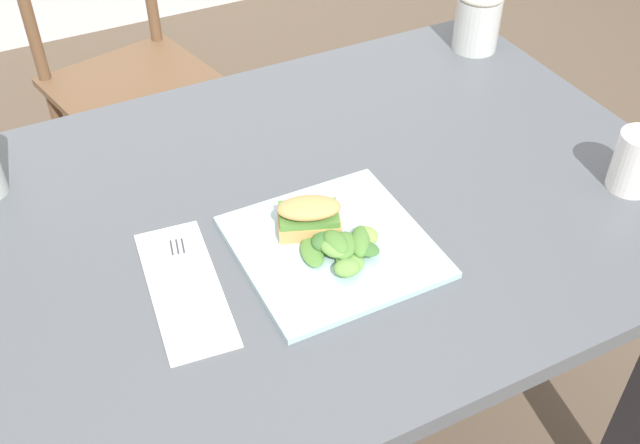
% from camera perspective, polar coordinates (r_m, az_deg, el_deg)
% --- Properties ---
extents(ground_plane, '(8.71, 8.71, 0.00)m').
position_cam_1_polar(ground_plane, '(1.77, 3.53, -15.13)').
color(ground_plane, brown).
extents(dining_table, '(1.13, 0.82, 0.74)m').
position_cam_1_polar(dining_table, '(1.25, 0.51, -3.03)').
color(dining_table, '#51565B').
rests_on(dining_table, ground).
extents(chair_wooden_far, '(0.48, 0.48, 0.87)m').
position_cam_1_polar(chair_wooden_far, '(2.09, -14.41, 10.55)').
color(chair_wooden_far, brown).
rests_on(chair_wooden_far, ground).
extents(plate_lunch, '(0.26, 0.26, 0.01)m').
position_cam_1_polar(plate_lunch, '(1.07, 0.97, -1.87)').
color(plate_lunch, silver).
rests_on(plate_lunch, dining_table).
extents(sandwich_half_front, '(0.10, 0.09, 0.06)m').
position_cam_1_polar(sandwich_half_front, '(1.06, -0.84, 0.47)').
color(sandwich_half_front, tan).
rests_on(sandwich_half_front, plate_lunch).
extents(salad_mixed_greens, '(0.13, 0.11, 0.03)m').
position_cam_1_polar(salad_mixed_greens, '(1.04, 1.70, -1.85)').
color(salad_mixed_greens, '#6B9E47').
rests_on(salad_mixed_greens, plate_lunch).
extents(napkin_folded, '(0.12, 0.26, 0.00)m').
position_cam_1_polar(napkin_folded, '(1.03, -10.26, -4.91)').
color(napkin_folded, white).
rests_on(napkin_folded, dining_table).
extents(fork_on_napkin, '(0.06, 0.19, 0.00)m').
position_cam_1_polar(fork_on_napkin, '(1.04, -10.40, -4.10)').
color(fork_on_napkin, silver).
rests_on(fork_on_napkin, napkin_folded).
extents(mason_jar_iced_tea, '(0.09, 0.09, 0.12)m').
position_cam_1_polar(mason_jar_iced_tea, '(1.56, 11.86, 14.56)').
color(mason_jar_iced_tea, gold).
rests_on(mason_jar_iced_tea, dining_table).
extents(cup_extra_side, '(0.07, 0.07, 0.10)m').
position_cam_1_polar(cup_extra_side, '(1.25, 22.92, 4.25)').
color(cup_extra_side, white).
rests_on(cup_extra_side, dining_table).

